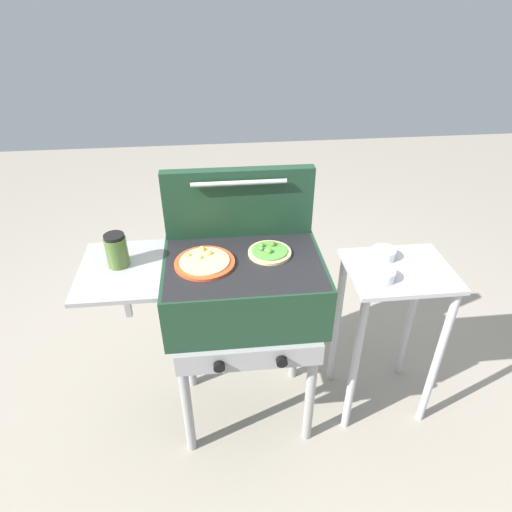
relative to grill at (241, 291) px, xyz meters
name	(u,v)px	position (x,y,z in m)	size (l,w,h in m)	color
ground_plane	(246,408)	(0.01, 0.00, -0.76)	(8.00, 8.00, 0.00)	gray
grill	(241,291)	(0.00, 0.00, 0.00)	(0.96, 0.53, 0.90)	#193823
grill_lid_open	(239,203)	(0.01, 0.22, 0.30)	(0.63, 0.08, 0.30)	#193823
pizza_veggie	(269,252)	(0.12, 0.05, 0.15)	(0.18, 0.18, 0.03)	#E0C17F
pizza_cheese	(204,262)	(-0.14, 0.00, 0.15)	(0.24, 0.24, 0.04)	#C64723
sauce_jar	(117,250)	(-0.47, 0.03, 0.21)	(0.08, 0.08, 0.14)	#4C6B2D
prep_table	(390,312)	(0.67, 0.00, -0.18)	(0.44, 0.36, 0.81)	#B2B2B7
topping_bowl_near	(382,275)	(0.57, -0.06, 0.08)	(0.10, 0.10, 0.04)	silver
topping_bowl_far	(384,254)	(0.63, 0.09, 0.08)	(0.10, 0.10, 0.04)	silver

